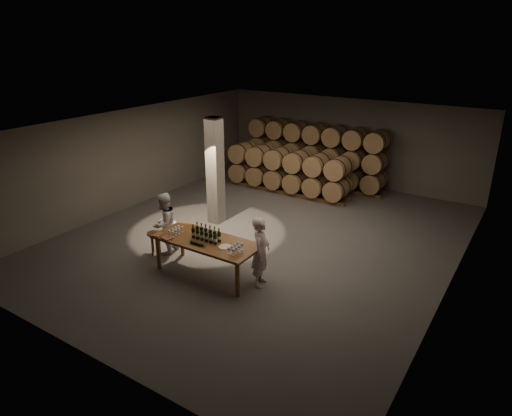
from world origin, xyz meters
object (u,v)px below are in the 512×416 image
Objects in this scene: plate at (225,247)px; person_woman at (164,224)px; tasting_table at (207,244)px; person_man at (261,252)px; bottle_cluster at (206,235)px; notebook_near at (167,238)px; stool at (154,237)px.

person_woman is at bearing 170.03° from plate.
tasting_table is 1.36m from person_man.
bottle_cluster is 0.45× the size of person_woman.
person_woman is at bearing 72.77° from person_man.
notebook_near reaches higher than stool.
notebook_near is at bearing -152.32° from tasting_table.
person_man is at bearing 26.19° from plate.
tasting_table is 1.83m from stool.
stool is at bearing 163.41° from notebook_near.
notebook_near is 1.17m from stool.
person_man is (3.13, 0.22, 0.32)m from stool.
tasting_table is 8.72× the size of plate.
person_man is at bearing 29.93° from notebook_near.
plate is 0.18× the size of person_man.
person_man reaches higher than person_woman.
stool is 0.37× the size of person_man.
bottle_cluster is at bearing 172.15° from plate.
plate is 1.47m from notebook_near.
stool is at bearing 176.57° from plate.
notebook_near is 0.42× the size of stool.
plate is at bearing 25.74° from notebook_near.
person_man is (0.74, 0.36, -0.08)m from plate.
bottle_cluster reaches higher than plate.
plate is 2.43m from stool.
bottle_cluster is 1.20× the size of stool.
bottle_cluster is at bearing 85.11° from person_man.
tasting_table reaches higher than stool.
bottle_cluster is 2.87× the size of notebook_near.
tasting_table is at bearing -2.29° from stool.
person_woman reaches higher than plate.
plate is (0.59, -0.07, 0.11)m from tasting_table.
plate is 0.82m from person_man.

